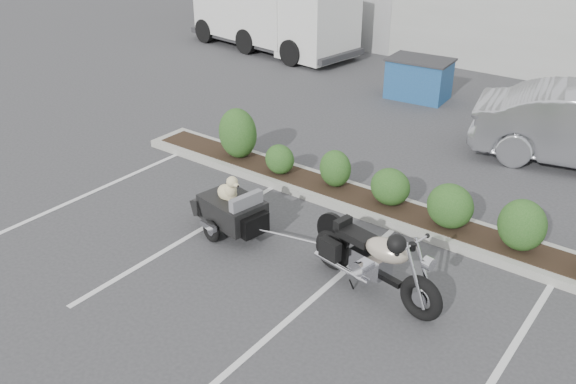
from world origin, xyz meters
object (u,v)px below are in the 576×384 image
Objects in this scene: motorcycle at (374,261)px; delivery_truck at (271,7)px; pet_trailer at (232,209)px; dumpster at (419,78)px.

motorcycle is 0.34× the size of delivery_truck.
delivery_truck reaches higher than pet_trailer.
delivery_truck is (-6.61, 1.81, 0.90)m from dumpster.
dumpster reaches higher than pet_trailer.
motorcycle is 9.23m from dumpster.
delivery_truck is (-10.09, 10.36, 0.92)m from motorcycle.
motorcycle reaches higher than pet_trailer.
motorcycle reaches higher than dumpster.
dumpster is 0.26× the size of delivery_truck.
delivery_truck is at bearing 144.60° from motorcycle.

